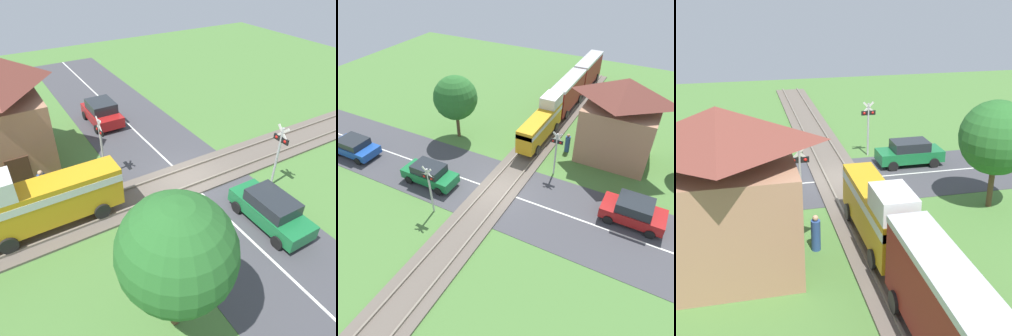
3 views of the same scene
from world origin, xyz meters
TOP-DOWN VIEW (x-y plane):
  - ground_plane at (0.00, 0.00)m, footprint 60.00×60.00m
  - road_surface at (0.00, 0.00)m, footprint 48.00×6.40m
  - track_bed at (0.00, 0.00)m, footprint 2.80×48.00m
  - car_near_crossing at (-4.65, -1.44)m, footprint 3.95×1.79m
  - car_far_side at (8.64, 1.44)m, footprint 3.78×2.01m
  - crossing_signal_west_approach at (-2.65, -3.65)m, footprint 0.90×0.18m
  - crossing_signal_east_approach at (2.65, 3.65)m, footprint 0.90×0.18m
  - station_building at (5.92, 7.75)m, footprint 5.61×4.28m
  - pedestrian_by_station at (2.49, 6.93)m, footprint 0.39×0.39m
  - tree_roadside_hedge at (-6.54, 4.78)m, footprint 3.56×3.56m

SIDE VIEW (x-z plane):
  - ground_plane at x=0.00m, z-range 0.00..0.00m
  - road_surface at x=0.00m, z-range 0.00..0.02m
  - track_bed at x=0.00m, z-range -0.05..0.19m
  - pedestrian_by_station at x=2.49m, z-range -0.07..1.52m
  - car_near_crossing at x=-4.65m, z-range 0.03..1.55m
  - car_far_side at x=8.64m, z-range 0.02..1.66m
  - crossing_signal_west_approach at x=-2.65m, z-range 0.47..3.98m
  - crossing_signal_east_approach at x=2.65m, z-range 0.47..3.98m
  - station_building at x=5.92m, z-range -0.07..6.41m
  - tree_roadside_hedge at x=-6.54m, z-range 0.88..6.21m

